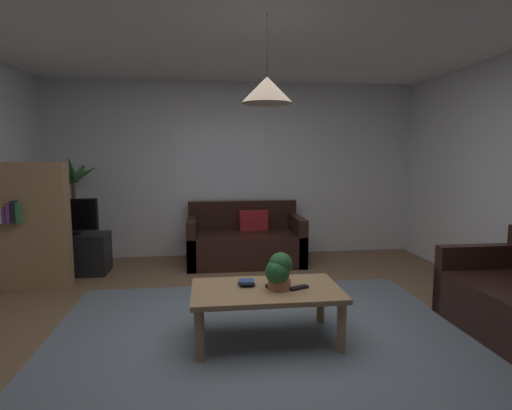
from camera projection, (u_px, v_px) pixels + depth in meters
floor at (261, 337)px, 3.37m from camera, size 5.32×5.59×0.02m
rug at (264, 347)px, 3.17m from camera, size 3.45×3.08×0.01m
wall_back at (235, 170)px, 5.99m from camera, size 5.44×0.06×2.51m
ceiling at (261, 15)px, 3.05m from camera, size 5.32×5.59×0.02m
window_pane at (220, 162)px, 5.92m from camera, size 1.26×0.01×1.09m
couch_under_window at (245, 243)px, 5.62m from camera, size 1.55×0.85×0.82m
coffee_table at (266, 296)px, 3.25m from camera, size 1.18×0.68×0.43m
book_on_table_0 at (246, 284)px, 3.32m from camera, size 0.13×0.12×0.03m
book_on_table_1 at (246, 281)px, 3.30m from camera, size 0.14×0.12×0.02m
remote_on_table_0 at (275, 285)px, 3.28m from camera, size 0.17×0.09×0.02m
remote_on_table_1 at (299, 288)px, 3.22m from camera, size 0.17×0.11×0.02m
potted_plant_on_table at (279, 271)px, 3.20m from camera, size 0.22×0.21×0.29m
tv_stand at (71, 254)px, 5.09m from camera, size 0.90×0.44×0.50m
tv at (68, 216)px, 5.01m from camera, size 0.70×0.16×0.45m
potted_palm_corner at (74, 216)px, 5.54m from camera, size 0.76×0.89×1.50m
bookshelf_corner at (34, 226)px, 4.46m from camera, size 0.70×0.31×1.40m
pendant_lamp at (267, 90)px, 3.05m from camera, size 0.39×0.39×0.64m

